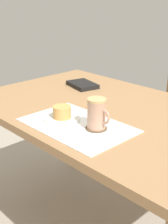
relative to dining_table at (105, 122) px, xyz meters
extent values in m
cylinder|color=#997047|center=(-0.62, 0.38, -0.32)|extent=(0.05, 0.05, 0.71)
cube|color=#997047|center=(0.00, 0.00, 0.05)|extent=(1.34, 0.86, 0.04)
cylinder|color=brown|center=(-0.20, 0.52, -0.47)|extent=(0.04, 0.04, 0.42)
cylinder|color=brown|center=(-0.18, 0.87, -0.47)|extent=(0.04, 0.04, 0.42)
cube|color=white|center=(0.06, -0.24, 0.07)|extent=(0.46, 0.30, 0.00)
cylinder|color=silver|center=(-0.02, -0.25, 0.08)|extent=(0.16, 0.16, 0.01)
cylinder|color=tan|center=(-0.02, -0.25, 0.11)|extent=(0.08, 0.08, 0.05)
cylinder|color=brown|center=(0.15, -0.21, 0.08)|extent=(0.09, 0.09, 0.00)
cylinder|color=tan|center=(0.15, -0.21, 0.14)|extent=(0.07, 0.07, 0.11)
cylinder|color=tan|center=(0.15, -0.21, 0.20)|extent=(0.08, 0.08, 0.01)
torus|color=tan|center=(0.19, -0.21, 0.14)|extent=(0.06, 0.01, 0.06)
cube|color=black|center=(-0.33, 0.17, 0.08)|extent=(0.20, 0.16, 0.02)
camera|label=1|loc=(0.94, -1.04, 0.60)|focal=50.00mm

